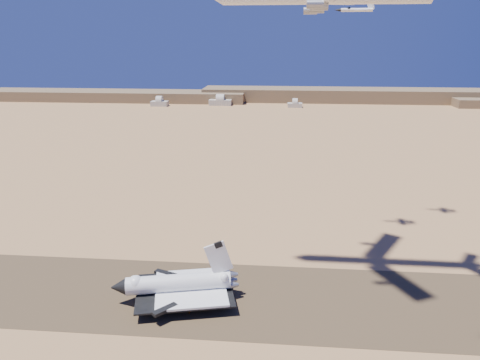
# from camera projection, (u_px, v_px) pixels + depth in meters

# --- Properties ---
(ground) EXTENTS (1200.00, 1200.00, 0.00)m
(ground) POSITION_uv_depth(u_px,v_px,m) (210.00, 296.00, 166.01)
(ground) COLOR #A8784A
(ground) RESTS_ON ground
(runway) EXTENTS (600.00, 50.00, 0.06)m
(runway) POSITION_uv_depth(u_px,v_px,m) (210.00, 296.00, 166.00)
(runway) COLOR #483724
(runway) RESTS_ON ground
(ridgeline) EXTENTS (960.00, 90.00, 18.00)m
(ridgeline) POSITION_uv_depth(u_px,v_px,m) (312.00, 97.00, 660.28)
(ridgeline) COLOR brown
(ridgeline) RESTS_ON ground
(hangars) EXTENTS (200.50, 29.50, 30.00)m
(hangars) POSITION_uv_depth(u_px,v_px,m) (217.00, 102.00, 625.76)
(hangars) COLOR #B8B3A3
(hangars) RESTS_ON ground
(shuttle) EXTENTS (43.90, 33.36, 21.56)m
(shuttle) POSITION_uv_depth(u_px,v_px,m) (178.00, 285.00, 162.20)
(shuttle) COLOR white
(shuttle) RESTS_ON runway
(crew_a) EXTENTS (0.60, 0.76, 1.85)m
(crew_a) POSITION_uv_depth(u_px,v_px,m) (200.00, 308.00, 156.87)
(crew_a) COLOR #BD5F0B
(crew_a) RESTS_ON runway
(crew_b) EXTENTS (0.67, 0.89, 1.62)m
(crew_b) POSITION_uv_depth(u_px,v_px,m) (190.00, 311.00, 155.34)
(crew_b) COLOR #BD5F0B
(crew_b) RESTS_ON runway
(crew_c) EXTENTS (1.18, 1.05, 1.80)m
(crew_c) POSITION_uv_depth(u_px,v_px,m) (189.00, 310.00, 155.79)
(crew_c) COLOR #BD5F0B
(crew_c) RESTS_ON runway
(chase_jet_c) EXTENTS (16.28, 8.69, 4.05)m
(chase_jet_c) POSITION_uv_depth(u_px,v_px,m) (356.00, 10.00, 192.56)
(chase_jet_c) COLOR white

